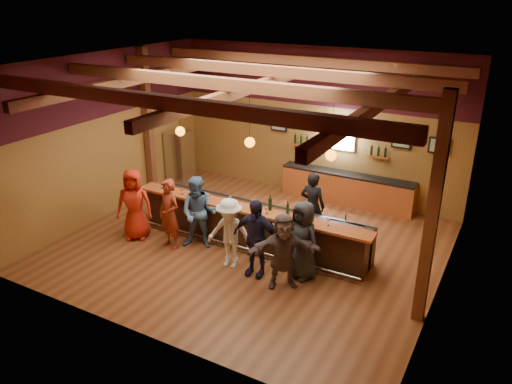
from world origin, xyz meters
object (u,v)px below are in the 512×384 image
customer_denim (199,213)px  customer_white (230,233)px  back_bar_cabinet (347,188)px  customer_brown (283,251)px  customer_dark (303,240)px  bottle_a (270,204)px  bartender (312,206)px  stainless_fridge (180,158)px  customer_redvest (169,214)px  ice_bucket (256,204)px  customer_orange (134,204)px  bar_counter (254,225)px  customer_navy (255,238)px

customer_denim → customer_white: customer_denim is taller
back_bar_cabinet → customer_brown: 4.98m
customer_dark → bottle_a: bearing=170.4°
customer_dark → bartender: (-0.55, 1.84, -0.01)m
stainless_fridge → customer_denim: 4.44m
bottle_a → customer_redvest: bearing=-156.7°
customer_brown → ice_bucket: 1.75m
back_bar_cabinet → bottle_a: bearing=-99.7°
customer_denim → customer_dark: customer_denim is taller
customer_orange → customer_redvest: (1.10, 0.03, -0.03)m
bar_counter → bartender: bearing=41.2°
customer_dark → customer_white: bearing=-146.1°
bar_counter → bartender: bartender is taller
customer_orange → bartender: customer_orange is taller
customer_orange → customer_white: customer_orange is taller
customer_redvest → bar_counter: bearing=46.6°
customer_white → customer_dark: bearing=6.5°
stainless_fridge → customer_navy: customer_navy is taller
customer_orange → ice_bucket: size_ratio=8.51×
stainless_fridge → customer_white: 5.57m
customer_denim → bottle_a: customer_denim is taller
stainless_fridge → customer_dark: bearing=-29.5°
customer_dark → ice_bucket: (-1.50, 0.57, 0.31)m
customer_orange → customer_white: 2.88m
customer_orange → bartender: bearing=0.9°
customer_orange → customer_brown: customer_orange is taller
customer_navy → bottle_a: 1.16m
customer_navy → bartender: size_ratio=1.02×
back_bar_cabinet → customer_orange: (-4.00, -4.74, 0.45)m
bartender → bottle_a: (-0.60, -1.17, 0.37)m
customer_navy → stainless_fridge: bearing=139.8°
customer_navy → bartender: customer_navy is taller
stainless_fridge → customer_dark: customer_dark is taller
ice_bucket → bottle_a: size_ratio=0.56×
customer_navy → customer_orange: bearing=175.7°
customer_dark → customer_brown: bearing=-90.6°
ice_bucket → bartender: bearing=53.3°
customer_orange → customer_navy: 3.56m
customer_denim → bottle_a: bearing=1.5°
back_bar_cabinet → bottle_a: size_ratio=10.25×
customer_orange → customer_denim: customer_orange is taller
back_bar_cabinet → stainless_fridge: (-5.30, -1.12, 0.42)m
bar_counter → bottle_a: bottle_a is taller
back_bar_cabinet → ice_bucket: 4.03m
back_bar_cabinet → bottle_a: bottle_a is taller
customer_redvest → bottle_a: 2.49m
customer_denim → ice_bucket: 1.43m
customer_orange → customer_dark: customer_orange is taller
customer_dark → back_bar_cabinet: bearing=117.1°
customer_dark → bartender: size_ratio=1.01×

